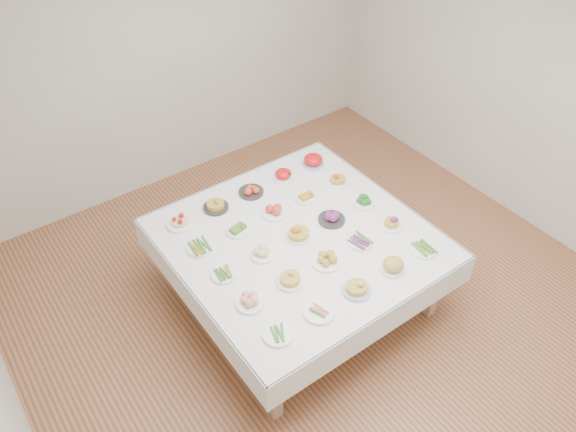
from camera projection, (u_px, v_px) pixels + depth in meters
room_envelope at (325, 131)px, 3.93m from camera, size 5.02×5.02×2.81m
display_table at (298, 243)px, 4.73m from camera, size 2.05×2.05×0.75m
dish_0 at (278, 334)px, 3.91m from camera, size 0.21×0.21×0.05m
dish_1 at (319, 311)px, 4.07m from camera, size 0.23×0.23×0.05m
dish_2 at (357, 286)px, 4.20m from camera, size 0.22×0.22×0.12m
dish_3 at (393, 265)px, 4.36m from camera, size 0.19×0.19×0.12m
dish_4 at (424, 248)px, 4.55m from camera, size 0.22×0.22×0.06m
dish_5 at (250, 301)px, 4.11m from camera, size 0.21×0.21×0.10m
dish_6 at (290, 278)px, 4.27m from camera, size 0.21×0.21×0.12m
dish_7 at (326, 259)px, 4.43m from camera, size 0.23×0.23×0.11m
dish_8 at (360, 242)px, 4.61m from camera, size 0.20×0.20×0.05m
dish_9 at (392, 222)px, 4.76m from camera, size 0.20×0.20×0.11m
dish_10 at (224, 274)px, 4.35m from camera, size 0.20×0.20×0.05m
dish_11 at (262, 253)px, 4.50m from camera, size 0.20×0.20×0.08m
dish_12 at (299, 232)px, 4.64m from camera, size 0.20×0.20×0.13m
dish_13 at (332, 216)px, 4.81m from camera, size 0.23×0.23×0.11m
dish_14 at (364, 201)px, 4.98m from camera, size 0.20×0.20×0.09m
dish_15 at (200, 247)px, 4.56m from camera, size 0.22×0.22×0.06m
dish_16 at (238, 229)px, 4.71m from camera, size 0.20×0.20×0.09m
dish_17 at (274, 210)px, 4.87m from camera, size 0.22×0.22×0.10m
dish_18 at (306, 197)px, 5.04m from camera, size 0.20×0.20×0.08m
dish_19 at (338, 179)px, 5.20m from camera, size 0.20×0.20×0.11m
dish_20 at (180, 219)px, 4.76m from camera, size 0.23×0.23×0.13m
dish_21 at (215, 204)px, 4.93m from camera, size 0.22×0.22×0.12m
dish_22 at (251, 190)px, 5.10m from camera, size 0.23×0.23×0.10m
dish_23 at (283, 174)px, 5.25m from camera, size 0.21×0.21×0.12m
dish_24 at (313, 160)px, 5.41m from camera, size 0.22×0.22×0.13m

